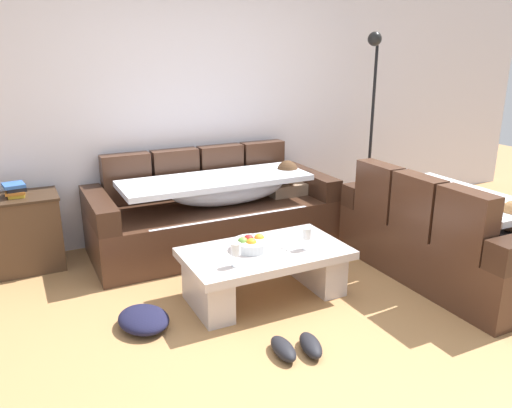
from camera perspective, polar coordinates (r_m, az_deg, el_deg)
The scene contains 14 objects.
ground_plane at distance 3.46m, azimuth 4.32°, elevation -13.99°, with size 14.00×14.00×0.00m, color #A97A4A.
back_wall at distance 4.94m, azimuth -8.37°, elevation 11.98°, with size 9.00×0.10×2.70m, color silver.
couch_along_wall at distance 4.70m, azimuth -4.58°, elevation -0.87°, with size 2.22×0.92×0.88m.
couch_near_window at distance 4.36m, azimuth 20.94°, elevation -3.45°, with size 0.92×1.73×0.88m.
coffee_table at distance 3.75m, azimuth 1.03°, elevation -7.22°, with size 1.20×0.68×0.38m.
fruit_bowl at distance 3.69m, azimuth -0.54°, elevation -4.54°, with size 0.28×0.28×0.10m.
wine_glass_near_left at distance 3.39m, azimuth -2.31°, elevation -5.27°, with size 0.07×0.07×0.17m.
wine_glass_near_right at distance 3.68m, azimuth 5.80°, elevation -3.45°, with size 0.07×0.07×0.17m.
open_magazine at distance 3.84m, azimuth 3.95°, elevation -4.29°, with size 0.28×0.21×0.01m, color white.
side_cabinet at distance 4.62m, azimuth -25.66°, elevation -3.08°, with size 0.72×0.44×0.64m.
book_stack_on_cabinet at distance 4.51m, azimuth -25.67°, elevation 1.49°, with size 0.18×0.22×0.11m.
floor_lamp at distance 5.49m, azimuth 12.96°, elevation 9.80°, with size 0.33×0.31×1.95m.
pair_of_shoes at distance 3.20m, azimuth 4.69°, elevation -15.90°, with size 0.33×0.33×0.09m.
crumpled_garment at distance 3.52m, azimuth -12.66°, elevation -12.68°, with size 0.40×0.32×0.12m, color #191933.
Camera 1 is at (-1.54, -2.53, 1.80)m, focal length 35.18 mm.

